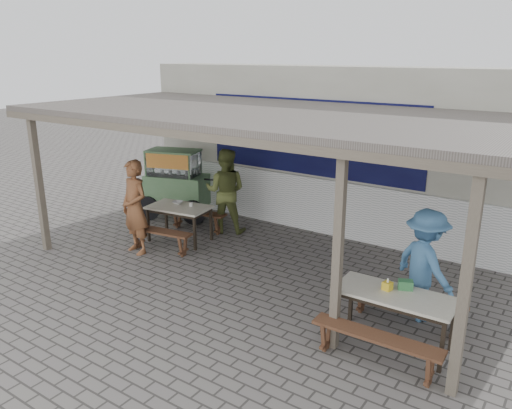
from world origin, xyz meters
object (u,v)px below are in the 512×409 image
object	(u,v)px
patron_street_side	(135,207)
patron_right_table	(425,265)
bench_right_street	(376,342)
tissue_box	(387,286)
table_left	(179,210)
condiment_bowl	(178,202)
donation_box	(405,285)
bench_left_street	(160,236)
vendor_cart	(176,181)
bench_left_wall	(197,216)
patron_wall_side	(226,191)
table_right	(394,299)
bench_right_wall	(407,303)
condiment_jar	(191,204)

from	to	relation	value
patron_street_side	patron_right_table	distance (m)	5.39
bench_right_street	tissue_box	world-z (taller)	tissue_box
table_left	condiment_bowl	size ratio (longest dim) A/B	6.56
donation_box	bench_left_street	bearing A→B (deg)	175.44
vendor_cart	donation_box	distance (m)	6.53
bench_left_wall	vendor_cart	xyz separation A→B (m)	(-1.01, 0.43, 0.55)
patron_street_side	bench_left_street	bearing A→B (deg)	44.53
patron_right_table	donation_box	world-z (taller)	patron_right_table
bench_left_street	donation_box	size ratio (longest dim) A/B	7.30
tissue_box	table_left	bearing A→B (deg)	165.94
bench_left_wall	patron_wall_side	bearing A→B (deg)	23.95
bench_right_street	patron_street_side	xyz separation A→B (m)	(-5.27, 0.95, 0.58)
bench_left_street	patron_street_side	xyz separation A→B (m)	(-0.37, -0.26, 0.59)
tissue_box	condiment_bowl	world-z (taller)	tissue_box
table_left	patron_street_side	xyz separation A→B (m)	(-0.27, -0.93, 0.25)
patron_street_side	condiment_bowl	distance (m)	1.07
bench_right_street	patron_street_side	size ratio (longest dim) A/B	0.89
condiment_bowl	table_left	bearing A→B (deg)	-39.34
bench_left_wall	patron_wall_side	xyz separation A→B (m)	(0.53, 0.34, 0.58)
condiment_bowl	table_right	bearing A→B (deg)	-15.10
bench_right_wall	patron_right_table	size ratio (longest dim) A/B	0.98
bench_right_wall	patron_right_table	xyz separation A→B (m)	(0.11, 0.32, 0.49)
patron_street_side	patron_wall_side	size ratio (longest dim) A/B	1.00
patron_right_table	condiment_jar	xyz separation A→B (m)	(-4.89, 0.47, -0.05)
bench_right_wall	vendor_cart	distance (m)	6.36
patron_street_side	bench_right_street	bearing A→B (deg)	-0.70
condiment_bowl	tissue_box	bearing A→B (deg)	-15.00
bench_left_wall	bench_left_street	bearing A→B (deg)	-90.00
tissue_box	donation_box	world-z (taller)	donation_box
bench_right_wall	table_left	bearing A→B (deg)	171.58
vendor_cart	patron_right_table	distance (m)	6.36
vendor_cart	patron_wall_side	size ratio (longest dim) A/B	1.05
patron_right_table	condiment_jar	world-z (taller)	patron_right_table
patron_street_side	condiment_jar	size ratio (longest dim) A/B	23.47
table_right	patron_wall_side	world-z (taller)	patron_wall_side
bench_left_street	bench_right_wall	size ratio (longest dim) A/B	0.84
bench_right_wall	table_right	bearing A→B (deg)	-90.00
table_right	patron_street_side	world-z (taller)	patron_street_side
bench_left_wall	condiment_bowl	xyz separation A→B (m)	(-0.05, -0.54, 0.44)
vendor_cart	condiment_jar	xyz separation A→B (m)	(1.31, -0.95, -0.09)
bench_left_street	tissue_box	size ratio (longest dim) A/B	12.33
bench_left_wall	patron_street_side	distance (m)	1.71
table_right	condiment_bowl	world-z (taller)	condiment_bowl
table_left	donation_box	xyz separation A→B (m)	(5.05, -1.06, 0.14)
vendor_cart	patron_street_side	bearing A→B (deg)	-85.25
bench_left_street	bench_right_wall	bearing A→B (deg)	-8.34
condiment_jar	donation_box	bearing A→B (deg)	-13.99
table_left	vendor_cart	world-z (taller)	vendor_cart
bench_right_wall	condiment_jar	size ratio (longest dim) A/B	20.92
bench_right_street	patron_wall_side	distance (m)	5.43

